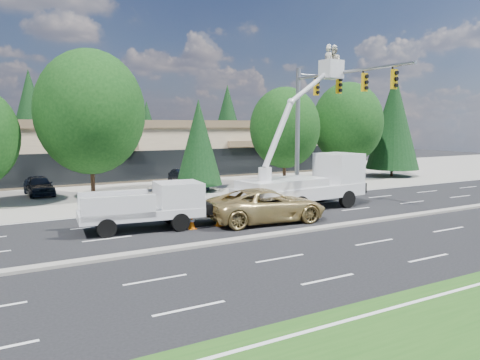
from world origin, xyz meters
TOP-DOWN VIEW (x-y plane):
  - ground at (0.00, 0.00)m, footprint 140.00×140.00m
  - concrete_apron at (0.00, 20.00)m, footprint 140.00×22.00m
  - road_median at (0.00, 0.00)m, footprint 120.00×0.55m
  - strip_mall at (0.00, 29.97)m, footprint 50.40×15.40m
  - tree_front_d at (-3.00, 15.00)m, footprint 7.31×7.31m
  - tree_front_e at (5.00, 15.00)m, footprint 3.56×3.56m
  - tree_front_f at (13.00, 15.00)m, footprint 5.95×5.95m
  - tree_front_g at (20.00, 15.00)m, footprint 6.46×6.46m
  - tree_front_h at (26.00, 15.00)m, footprint 5.13×5.13m
  - tree_back_b at (-4.00, 42.00)m, footprint 5.81×5.81m
  - tree_back_c at (10.00, 42.00)m, footprint 4.13×4.13m
  - tree_back_d at (22.00, 42.00)m, footprint 5.45×5.45m
  - signal_mast at (10.03, 7.04)m, footprint 2.76×10.16m
  - utility_pickup at (-2.64, 4.15)m, footprint 6.12×2.87m
  - bucket_truck at (7.79, 4.87)m, footprint 8.83×3.40m
  - traffic_cone_b at (-0.86, 3.19)m, footprint 0.40×0.40m
  - traffic_cone_c at (0.63, 3.15)m, footprint 0.40×0.40m
  - minivan at (3.29, 2.80)m, footprint 6.66×3.67m
  - parked_car_west at (-6.01, 18.80)m, footprint 1.94×4.34m
  - parked_car_east at (4.48, 16.00)m, footprint 2.08×5.06m

SIDE VIEW (x-z plane):
  - ground at x=0.00m, z-range 0.00..0.00m
  - concrete_apron at x=0.00m, z-range 0.00..0.01m
  - road_median at x=0.00m, z-range 0.00..0.12m
  - traffic_cone_b at x=-0.86m, z-range -0.01..0.69m
  - traffic_cone_c at x=0.63m, z-range -0.01..0.69m
  - parked_car_west at x=-6.01m, z-range 0.00..1.45m
  - parked_car_east at x=4.48m, z-range 0.00..1.63m
  - minivan at x=3.29m, z-range 0.00..1.77m
  - utility_pickup at x=-2.64m, z-range -0.20..2.06m
  - bucket_truck at x=7.79m, z-range -2.88..7.08m
  - strip_mall at x=0.00m, z-range 0.08..5.58m
  - tree_front_e at x=5.00m, z-range 0.25..7.28m
  - tree_back_c at x=10.00m, z-range 0.30..8.43m
  - tree_front_f at x=13.00m, z-range 0.70..8.96m
  - tree_front_g at x=20.00m, z-range 0.76..9.73m
  - tree_front_h at x=26.00m, z-range 0.37..10.48m
  - tree_back_d at x=22.00m, z-range 0.39..11.13m
  - tree_front_d at x=-3.00m, z-range 0.87..11.00m
  - signal_mast at x=10.03m, z-range 1.56..10.56m
  - tree_back_b at x=-4.00m, z-range 0.42..11.86m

